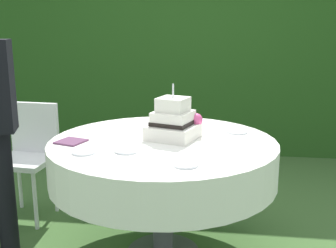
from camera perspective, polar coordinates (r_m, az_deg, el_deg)
name	(u,v)px	position (r m, az deg, el deg)	size (l,w,h in m)	color
foliage_hedge	(195,40)	(5.11, 3.66, 11.33)	(6.79, 0.68, 2.61)	#234C19
cake_table	(163,160)	(2.64, -0.69, -4.93)	(1.42, 1.42, 0.78)	#4C4C51
wedding_cake	(174,122)	(2.63, 0.81, 0.23)	(0.36, 0.36, 0.35)	white
serving_plate_near	(127,151)	(2.39, -5.67, -3.64)	(0.14, 0.14, 0.01)	white
serving_plate_far	(84,152)	(2.40, -11.39, -3.77)	(0.14, 0.14, 0.01)	white
serving_plate_left	(186,165)	(2.15, 2.46, -5.57)	(0.13, 0.13, 0.01)	white
serving_plate_right	(237,132)	(2.83, 9.41, -1.04)	(0.14, 0.14, 0.01)	white
napkin_stack	(71,142)	(2.63, -13.09, -2.34)	(0.16, 0.16, 0.01)	#603856
garden_chair	(29,149)	(3.43, -18.39, -3.26)	(0.43, 0.43, 0.89)	white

